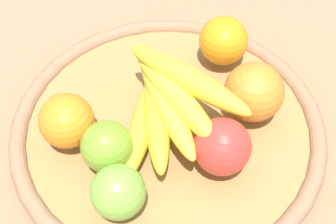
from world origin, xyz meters
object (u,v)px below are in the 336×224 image
(orange_0, at_px, (254,92))
(orange_1, at_px, (223,41))
(banana_bunch, at_px, (167,102))
(orange_2, at_px, (67,121))
(apple_0, at_px, (222,147))
(apple_2, at_px, (118,192))
(apple_1, at_px, (107,146))

(orange_0, height_order, orange_1, orange_0)
(banana_bunch, relative_size, orange_2, 2.66)
(banana_bunch, distance_m, orange_1, 0.15)
(apple_0, height_order, orange_0, orange_0)
(banana_bunch, bearing_deg, apple_2, -0.14)
(apple_1, bearing_deg, apple_2, 39.56)
(banana_bunch, bearing_deg, orange_1, 170.61)
(apple_2, bearing_deg, apple_0, 140.28)
(orange_2, bearing_deg, apple_1, 79.27)
(banana_bunch, bearing_deg, apple_0, 71.21)
(banana_bunch, xyz_separation_m, apple_1, (0.08, -0.04, -0.01))
(orange_0, xyz_separation_m, orange_2, (0.14, -0.20, -0.00))
(apple_0, height_order, orange_1, same)
(apple_2, bearing_deg, banana_bunch, 179.86)
(orange_1, bearing_deg, banana_bunch, -9.39)
(banana_bunch, height_order, orange_1, banana_bunch)
(banana_bunch, relative_size, orange_1, 2.65)
(orange_2, bearing_deg, banana_bunch, 124.57)
(banana_bunch, bearing_deg, orange_2, -55.43)
(banana_bunch, relative_size, apple_1, 2.90)
(apple_2, relative_size, orange_2, 0.92)
(apple_1, xyz_separation_m, orange_2, (-0.01, -0.06, 0.00))
(apple_0, bearing_deg, orange_2, -77.40)
(banana_bunch, relative_size, apple_2, 2.91)
(orange_0, bearing_deg, apple_1, -42.19)
(apple_0, relative_size, orange_0, 0.90)
(apple_0, distance_m, apple_2, 0.14)
(orange_1, xyz_separation_m, orange_2, (0.22, -0.13, -0.00))
(apple_0, height_order, banana_bunch, banana_bunch)
(apple_0, relative_size, apple_1, 1.10)
(banana_bunch, distance_m, apple_1, 0.09)
(orange_1, height_order, orange_2, same)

